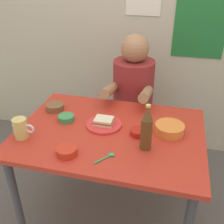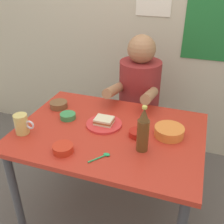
{
  "view_description": "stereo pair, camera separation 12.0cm",
  "coord_description": "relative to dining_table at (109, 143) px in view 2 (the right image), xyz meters",
  "views": [
    {
      "loc": [
        0.34,
        -1.29,
        1.61
      ],
      "look_at": [
        0.0,
        0.05,
        0.84
      ],
      "focal_mm": 42.73,
      "sensor_mm": 36.0,
      "label": 1
    },
    {
      "loc": [
        0.45,
        -1.25,
        1.61
      ],
      "look_at": [
        0.0,
        0.05,
        0.84
      ],
      "focal_mm": 42.73,
      "sensor_mm": 36.0,
      "label": 2
    }
  ],
  "objects": [
    {
      "name": "beer_bottle",
      "position": [
        0.23,
        -0.12,
        0.21
      ],
      "size": [
        0.06,
        0.06,
        0.26
      ],
      "color": "#593819",
      "rests_on": "dining_table"
    },
    {
      "name": "dining_table",
      "position": [
        0.0,
        0.0,
        0.0
      ],
      "size": [
        1.1,
        0.8,
        0.74
      ],
      "color": "#B72D1E",
      "rests_on": "ground"
    },
    {
      "name": "sauce_bowl_chili",
      "position": [
        -0.16,
        -0.27,
        0.12
      ],
      "size": [
        0.11,
        0.11,
        0.04
      ],
      "color": "red",
      "rests_on": "dining_table"
    },
    {
      "name": "wall_back",
      "position": [
        0.0,
        1.05,
        0.65
      ],
      "size": [
        4.4,
        0.09,
        2.6
      ],
      "color": "#BCB299",
      "rests_on": "ground"
    },
    {
      "name": "person_seated",
      "position": [
        0.03,
        0.62,
        0.12
      ],
      "size": [
        0.33,
        0.56,
        0.72
      ],
      "color": "maroon",
      "rests_on": "stool"
    },
    {
      "name": "plate_orange",
      "position": [
        -0.05,
        0.05,
        0.1
      ],
      "size": [
        0.22,
        0.22,
        0.01
      ],
      "primitive_type": "cylinder",
      "color": "red",
      "rests_on": "dining_table"
    },
    {
      "name": "beer_mug",
      "position": [
        -0.47,
        -0.19,
        0.15
      ],
      "size": [
        0.13,
        0.08,
        0.12
      ],
      "color": "#D1BC66",
      "rests_on": "dining_table"
    },
    {
      "name": "ground_plane",
      "position": [
        0.0,
        0.0,
        -0.65
      ],
      "size": [
        6.0,
        6.0,
        0.0
      ],
      "primitive_type": "plane",
      "color": "#59544F"
    },
    {
      "name": "spoon",
      "position": [
        0.05,
        -0.24,
        0.1
      ],
      "size": [
        0.09,
        0.1,
        0.01
      ],
      "color": "#26A559",
      "rests_on": "dining_table"
    },
    {
      "name": "sambal_bowl_red",
      "position": [
        0.17,
        0.0,
        0.11
      ],
      "size": [
        0.1,
        0.1,
        0.03
      ],
      "color": "#B21E14",
      "rests_on": "dining_table"
    },
    {
      "name": "dip_bowl_green",
      "position": [
        -0.3,
        0.05,
        0.11
      ],
      "size": [
        0.1,
        0.1,
        0.03
      ],
      "color": "#388C4C",
      "rests_on": "dining_table"
    },
    {
      "name": "condiment_bowl_brown",
      "position": [
        -0.43,
        0.16,
        0.12
      ],
      "size": [
        0.12,
        0.12,
        0.04
      ],
      "color": "brown",
      "rests_on": "dining_table"
    },
    {
      "name": "stool",
      "position": [
        0.03,
        0.63,
        -0.3
      ],
      "size": [
        0.34,
        0.34,
        0.45
      ],
      "color": "#4C4C51",
      "rests_on": "ground"
    },
    {
      "name": "sandwich",
      "position": [
        -0.05,
        0.05,
        0.13
      ],
      "size": [
        0.11,
        0.09,
        0.04
      ],
      "color": "beige",
      "rests_on": "plate_orange"
    },
    {
      "name": "soup_bowl_orange",
      "position": [
        0.34,
        0.06,
        0.12
      ],
      "size": [
        0.17,
        0.17,
        0.05
      ],
      "color": "orange",
      "rests_on": "dining_table"
    }
  ]
}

